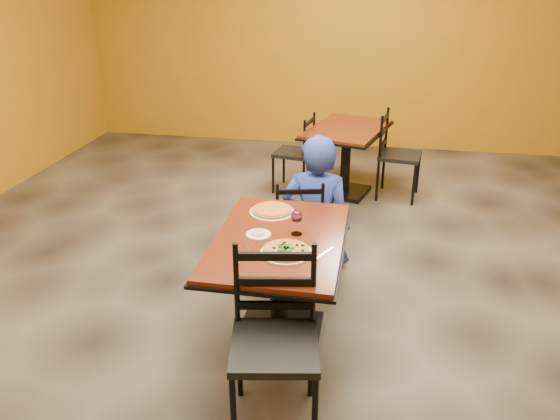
% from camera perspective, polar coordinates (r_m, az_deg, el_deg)
% --- Properties ---
extents(floor, '(7.00, 8.00, 0.01)m').
position_cam_1_polar(floor, '(4.26, 1.14, -8.91)').
color(floor, black).
rests_on(floor, ground).
extents(wall_back, '(7.00, 0.01, 3.00)m').
position_cam_1_polar(wall_back, '(7.59, 6.37, 17.70)').
color(wall_back, '#C46F15').
rests_on(wall_back, ground).
extents(table_main, '(0.83, 1.23, 0.75)m').
position_cam_1_polar(table_main, '(3.55, -0.10, -5.67)').
color(table_main, '#63210F').
rests_on(table_main, floor).
extents(table_second, '(0.99, 1.24, 0.75)m').
position_cam_1_polar(table_second, '(5.98, 6.91, 6.67)').
color(table_second, '#63210F').
rests_on(table_second, floor).
extents(chair_main_near, '(0.53, 0.53, 1.00)m').
position_cam_1_polar(chair_main_near, '(2.93, -0.57, -14.12)').
color(chair_main_near, black).
rests_on(chair_main_near, floor).
extents(chair_main_far, '(0.45, 0.45, 0.83)m').
position_cam_1_polar(chair_main_far, '(4.40, 1.90, -1.54)').
color(chair_main_far, black).
rests_on(chair_main_far, floor).
extents(chair_second_left, '(0.45, 0.45, 0.86)m').
position_cam_1_polar(chair_second_left, '(6.07, 1.42, 5.93)').
color(chair_second_left, black).
rests_on(chair_second_left, floor).
extents(chair_second_right, '(0.48, 0.48, 0.93)m').
position_cam_1_polar(chair_second_right, '(6.00, 12.36, 5.50)').
color(chair_second_right, black).
rests_on(chair_second_right, floor).
extents(diner, '(0.58, 0.39, 1.14)m').
position_cam_1_polar(diner, '(4.43, 3.82, 0.77)').
color(diner, navy).
rests_on(diner, floor).
extents(plate_main, '(0.31, 0.31, 0.01)m').
position_cam_1_polar(plate_main, '(3.27, 0.64, -4.45)').
color(plate_main, white).
rests_on(plate_main, table_main).
extents(pizza_main, '(0.28, 0.28, 0.02)m').
position_cam_1_polar(pizza_main, '(3.26, 0.64, -4.20)').
color(pizza_main, '#99310B').
rests_on(pizza_main, plate_main).
extents(plate_far, '(0.31, 0.31, 0.01)m').
position_cam_1_polar(plate_far, '(3.80, -0.84, -0.20)').
color(plate_far, white).
rests_on(plate_far, table_main).
extents(pizza_far, '(0.28, 0.28, 0.02)m').
position_cam_1_polar(pizza_far, '(3.79, -0.84, 0.02)').
color(pizza_far, gold).
rests_on(pizza_far, plate_far).
extents(side_plate, '(0.16, 0.16, 0.01)m').
position_cam_1_polar(side_plate, '(3.48, -2.25, -2.55)').
color(side_plate, white).
rests_on(side_plate, table_main).
extents(dip, '(0.09, 0.09, 0.01)m').
position_cam_1_polar(dip, '(3.48, -2.25, -2.42)').
color(dip, tan).
rests_on(dip, side_plate).
extents(wine_glass, '(0.08, 0.08, 0.18)m').
position_cam_1_polar(wine_glass, '(3.46, 1.74, -1.18)').
color(wine_glass, white).
rests_on(wine_glass, table_main).
extents(fork, '(0.10, 0.18, 0.00)m').
position_cam_1_polar(fork, '(3.31, -3.34, -4.18)').
color(fork, silver).
rests_on(fork, table_main).
extents(knife, '(0.11, 0.19, 0.00)m').
position_cam_1_polar(knife, '(3.27, 4.48, -4.59)').
color(knife, silver).
rests_on(knife, table_main).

